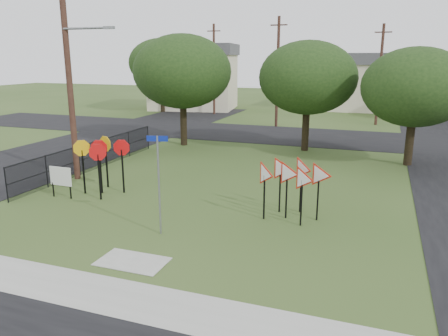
% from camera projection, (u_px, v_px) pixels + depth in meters
% --- Properties ---
extents(ground, '(140.00, 140.00, 0.00)m').
position_uv_depth(ground, '(170.00, 232.00, 14.85)').
color(ground, '#314B1C').
extents(sidewalk, '(30.00, 1.60, 0.02)m').
position_uv_depth(sidewalk, '(95.00, 292.00, 11.02)').
color(sidewalk, '#9D9E95').
rests_on(sidewalk, ground).
extents(planting_strip, '(30.00, 0.80, 0.02)m').
position_uv_depth(planting_strip, '(62.00, 318.00, 9.93)').
color(planting_strip, '#314B1C').
rests_on(planting_strip, ground).
extents(street_left, '(8.00, 50.00, 0.02)m').
position_uv_depth(street_left, '(72.00, 150.00, 27.92)').
color(street_left, black).
rests_on(street_left, ground).
extents(street_far, '(60.00, 8.00, 0.02)m').
position_uv_depth(street_far, '(290.00, 135.00, 33.07)').
color(street_far, black).
rests_on(street_far, ground).
extents(curb_pad, '(2.00, 1.20, 0.02)m').
position_uv_depth(curb_pad, '(132.00, 262.00, 12.66)').
color(curb_pad, '#9D9E95').
rests_on(curb_pad, ground).
extents(street_name_sign, '(0.67, 0.19, 3.34)m').
position_uv_depth(street_name_sign, '(159.00, 179.00, 14.24)').
color(street_name_sign, gray).
rests_on(street_name_sign, ground).
extents(stop_sign_cluster, '(2.16, 1.96, 2.38)m').
position_uv_depth(stop_sign_cluster, '(101.00, 153.00, 18.66)').
color(stop_sign_cluster, black).
rests_on(stop_sign_cluster, ground).
extents(yield_sign_cluster, '(2.71, 1.88, 2.19)m').
position_uv_depth(yield_sign_cluster, '(292.00, 175.00, 15.76)').
color(yield_sign_cluster, black).
rests_on(yield_sign_cluster, ground).
extents(info_board, '(1.07, 0.05, 1.33)m').
position_uv_depth(info_board, '(61.00, 177.00, 18.25)').
color(info_board, black).
rests_on(info_board, ground).
extents(utility_pole_main, '(3.55, 0.33, 10.00)m').
position_uv_depth(utility_pole_main, '(69.00, 70.00, 20.05)').
color(utility_pole_main, '#4A2C22').
rests_on(utility_pole_main, ground).
extents(far_pole_a, '(1.40, 0.24, 9.00)m').
position_uv_depth(far_pole_a, '(278.00, 72.00, 36.24)').
color(far_pole_a, '#4A2C22').
rests_on(far_pole_a, ground).
extents(far_pole_b, '(1.40, 0.24, 8.50)m').
position_uv_depth(far_pole_b, '(380.00, 74.00, 37.30)').
color(far_pole_b, '#4A2C22').
rests_on(far_pole_b, ground).
extents(far_pole_c, '(1.40, 0.24, 9.00)m').
position_uv_depth(far_pole_c, '(214.00, 69.00, 44.35)').
color(far_pole_c, '#4A2C22').
rests_on(far_pole_c, ground).
extents(fence_run, '(0.05, 11.55, 1.50)m').
position_uv_depth(fence_run, '(93.00, 155.00, 22.86)').
color(fence_run, black).
rests_on(fence_run, ground).
extents(house_left, '(10.58, 8.88, 7.20)m').
position_uv_depth(house_left, '(194.00, 76.00, 49.55)').
color(house_left, beige).
rests_on(house_left, ground).
extents(house_mid, '(8.40, 8.40, 6.20)m').
position_uv_depth(house_mid, '(362.00, 81.00, 49.19)').
color(house_mid, beige).
rests_on(house_mid, ground).
extents(tree_near_left, '(6.40, 6.40, 7.27)m').
position_uv_depth(tree_near_left, '(182.00, 72.00, 28.39)').
color(tree_near_left, black).
rests_on(tree_near_left, ground).
extents(tree_near_mid, '(6.00, 6.00, 6.80)m').
position_uv_depth(tree_near_mid, '(308.00, 78.00, 26.73)').
color(tree_near_mid, black).
rests_on(tree_near_mid, ground).
extents(tree_near_right, '(5.60, 5.60, 6.33)m').
position_uv_depth(tree_near_right, '(415.00, 87.00, 23.01)').
color(tree_near_right, black).
rests_on(tree_near_right, ground).
extents(tree_far_left, '(6.80, 6.80, 7.73)m').
position_uv_depth(tree_far_left, '(161.00, 63.00, 46.19)').
color(tree_far_left, black).
rests_on(tree_far_left, ground).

